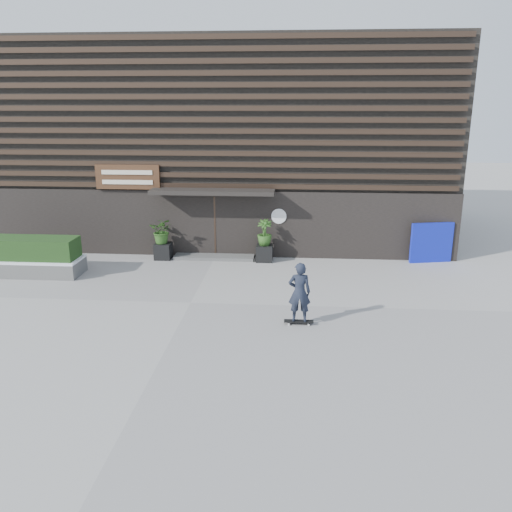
# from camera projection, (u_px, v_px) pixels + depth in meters

# --- Properties ---
(ground) EXTENTS (80.00, 80.00, 0.00)m
(ground) POSITION_uv_depth(u_px,v_px,m) (191.00, 303.00, 15.24)
(ground) COLOR #9F9C97
(ground) RESTS_ON ground
(entrance_step) EXTENTS (3.00, 0.80, 0.12)m
(entrance_step) POSITION_uv_depth(u_px,v_px,m) (214.00, 257.00, 19.63)
(entrance_step) COLOR #504F4D
(entrance_step) RESTS_ON ground
(planter_pot_left) EXTENTS (0.60, 0.60, 0.60)m
(planter_pot_left) POSITION_uv_depth(u_px,v_px,m) (163.00, 251.00, 19.51)
(planter_pot_left) COLOR black
(planter_pot_left) RESTS_ON ground
(bamboo_left) EXTENTS (0.86, 0.75, 0.96)m
(bamboo_left) POSITION_uv_depth(u_px,v_px,m) (162.00, 231.00, 19.29)
(bamboo_left) COLOR #2D591E
(bamboo_left) RESTS_ON planter_pot_left
(planter_pot_right) EXTENTS (0.60, 0.60, 0.60)m
(planter_pot_right) POSITION_uv_depth(u_px,v_px,m) (264.00, 253.00, 19.23)
(planter_pot_right) COLOR black
(planter_pot_right) RESTS_ON ground
(bamboo_right) EXTENTS (0.54, 0.54, 0.96)m
(bamboo_right) POSITION_uv_depth(u_px,v_px,m) (265.00, 233.00, 19.01)
(bamboo_right) COLOR #2D591E
(bamboo_right) RESTS_ON planter_pot_right
(raised_bed) EXTENTS (3.50, 1.20, 0.50)m
(raised_bed) POSITION_uv_depth(u_px,v_px,m) (31.00, 267.00, 17.74)
(raised_bed) COLOR #535250
(raised_bed) RESTS_ON ground
(snow_layer) EXTENTS (3.50, 1.20, 0.08)m
(snow_layer) POSITION_uv_depth(u_px,v_px,m) (30.00, 259.00, 17.66)
(snow_layer) COLOR white
(snow_layer) RESTS_ON raised_bed
(hedge) EXTENTS (3.30, 1.00, 0.70)m
(hedge) POSITION_uv_depth(u_px,v_px,m) (28.00, 248.00, 17.55)
(hedge) COLOR #193613
(hedge) RESTS_ON snow_layer
(blue_tarp) EXTENTS (1.56, 0.45, 1.47)m
(blue_tarp) POSITION_uv_depth(u_px,v_px,m) (431.00, 243.00, 18.96)
(blue_tarp) COLOR #0D18B3
(blue_tarp) RESTS_ON ground
(building) EXTENTS (18.00, 11.00, 8.00)m
(building) POSITION_uv_depth(u_px,v_px,m) (230.00, 141.00, 23.66)
(building) COLOR black
(building) RESTS_ON ground
(skateboarder) EXTENTS (0.78, 0.40, 1.70)m
(skateboarder) POSITION_uv_depth(u_px,v_px,m) (299.00, 293.00, 13.50)
(skateboarder) COLOR black
(skateboarder) RESTS_ON ground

